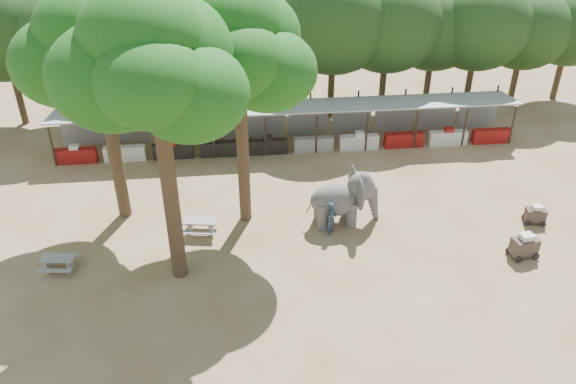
{
  "coord_description": "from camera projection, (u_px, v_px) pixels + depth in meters",
  "views": [
    {
      "loc": [
        -3.38,
        -17.27,
        15.6
      ],
      "look_at": [
        -1.0,
        5.0,
        2.0
      ],
      "focal_mm": 35.0,
      "sensor_mm": 36.0,
      "label": 1
    }
  ],
  "objects": [
    {
      "name": "picnic_table_near",
      "position": [
        59.0,
        262.0,
        24.2
      ],
      "size": [
        1.53,
        1.41,
        0.7
      ],
      "rotation": [
        0.0,
        0.0,
        -0.11
      ],
      "color": "gray",
      "rests_on": "ground"
    },
    {
      "name": "backdrop_trees",
      "position": [
        280.0,
        34.0,
        36.37
      ],
      "size": [
        46.46,
        5.95,
        8.33
      ],
      "color": "#332316",
      "rests_on": "ground"
    },
    {
      "name": "yard_tree_back",
      "position": [
        235.0,
        48.0,
        23.62
      ],
      "size": [
        7.1,
        6.9,
        11.36
      ],
      "color": "#332316",
      "rests_on": "ground"
    },
    {
      "name": "handler",
      "position": [
        332.0,
        218.0,
        26.39
      ],
      "size": [
        0.67,
        0.73,
        1.69
      ],
      "primitive_type": "imported",
      "rotation": [
        0.0,
        0.0,
        1.01
      ],
      "color": "#26384C",
      "rests_on": "ground"
    },
    {
      "name": "picnic_table_far",
      "position": [
        200.0,
        225.0,
        26.55
      ],
      "size": [
        1.72,
        1.6,
        0.76
      ],
      "rotation": [
        0.0,
        0.0,
        -0.17
      ],
      "color": "gray",
      "rests_on": "ground"
    },
    {
      "name": "cart_front",
      "position": [
        524.0,
        246.0,
        24.98
      ],
      "size": [
        1.33,
        0.97,
        1.2
      ],
      "rotation": [
        0.0,
        0.0,
        0.15
      ],
      "color": "#332824",
      "rests_on": "ground"
    },
    {
      "name": "cart_back",
      "position": [
        535.0,
        214.0,
        27.32
      ],
      "size": [
        1.13,
        0.86,
        0.99
      ],
      "rotation": [
        0.0,
        0.0,
        -0.21
      ],
      "color": "#332824",
      "rests_on": "ground"
    },
    {
      "name": "yard_tree_center",
      "position": [
        151.0,
        66.0,
        19.6
      ],
      "size": [
        7.1,
        6.9,
        12.04
      ],
      "color": "#332316",
      "rests_on": "ground"
    },
    {
      "name": "elephant",
      "position": [
        344.0,
        198.0,
        26.95
      ],
      "size": [
        3.54,
        2.71,
        2.7
      ],
      "rotation": [
        0.0,
        0.0,
        0.05
      ],
      "color": "#494646",
      "rests_on": "ground"
    },
    {
      "name": "vendor_stalls",
      "position": [
        289.0,
        128.0,
        34.23
      ],
      "size": [
        28.0,
        2.99,
        2.8
      ],
      "color": "#94969B",
      "rests_on": "ground"
    },
    {
      "name": "ground",
      "position": [
        325.0,
        295.0,
        23.08
      ],
      "size": [
        100.0,
        100.0,
        0.0
      ],
      "primitive_type": "plane",
      "color": "brown",
      "rests_on": "ground"
    },
    {
      "name": "yard_tree_left",
      "position": [
        95.0,
        53.0,
        24.11
      ],
      "size": [
        7.1,
        6.9,
        11.02
      ],
      "color": "#332316",
      "rests_on": "ground"
    }
  ]
}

